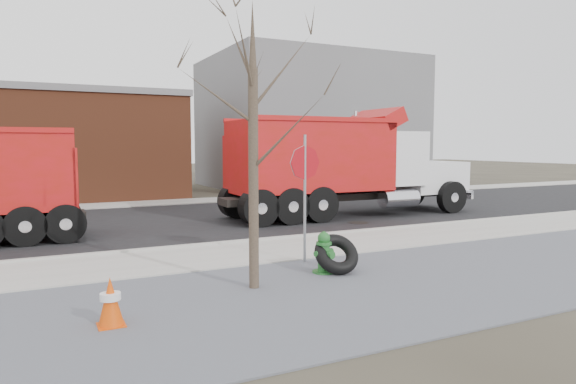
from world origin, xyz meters
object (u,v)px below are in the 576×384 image
truck_tire (336,254)px  dump_truck_red_a (342,162)px  fire_hydrant (324,255)px  stop_sign (305,177)px

truck_tire → dump_truck_red_a: bearing=57.2°
fire_hydrant → truck_tire: fire_hydrant is taller
truck_tire → stop_sign: 1.91m
dump_truck_red_a → fire_hydrant: bearing=-123.8°
truck_tire → stop_sign: (-0.14, 1.12, 1.54)m
stop_sign → dump_truck_red_a: 7.84m
fire_hydrant → truck_tire: bearing=-40.8°
dump_truck_red_a → truck_tire: bearing=-122.1°
fire_hydrant → dump_truck_red_a: size_ratio=0.09×
stop_sign → dump_truck_red_a: dump_truck_red_a is taller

